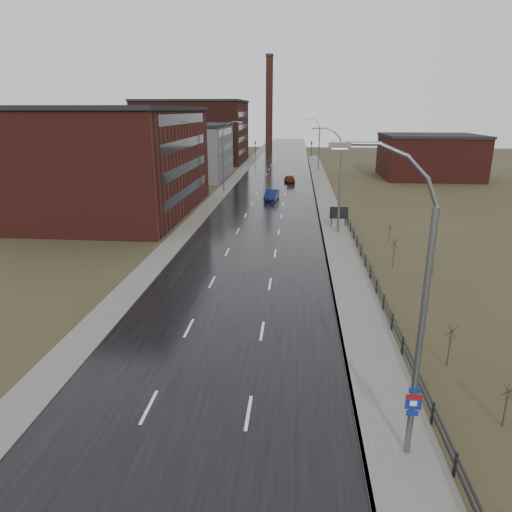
% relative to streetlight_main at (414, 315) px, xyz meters
% --- Properties ---
extents(ground, '(320.00, 320.00, 0.00)m').
position_rel_streetlight_main_xyz_m(ground, '(-8.47, -2.00, -6.06)').
color(ground, '#2D2819').
rests_on(ground, ground).
extents(road, '(14.00, 300.00, 0.06)m').
position_rel_streetlight_main_xyz_m(road, '(-8.47, 58.00, -6.03)').
color(road, black).
rests_on(road, ground).
extents(sidewalk_right, '(3.20, 180.00, 0.18)m').
position_rel_streetlight_main_xyz_m(sidewalk_right, '(0.13, 33.00, -5.97)').
color(sidewalk_right, '#595651').
rests_on(sidewalk_right, ground).
extents(curb_right, '(0.16, 180.00, 0.18)m').
position_rel_streetlight_main_xyz_m(curb_right, '(-1.39, 33.00, -5.97)').
color(curb_right, slate).
rests_on(curb_right, ground).
extents(sidewalk_left, '(2.40, 260.00, 0.12)m').
position_rel_streetlight_main_xyz_m(sidewalk_left, '(-16.67, 58.00, -6.00)').
color(sidewalk_left, '#595651').
rests_on(sidewalk_left, ground).
extents(warehouse_near, '(22.44, 28.56, 13.50)m').
position_rel_streetlight_main_xyz_m(warehouse_near, '(-29.46, 43.00, 0.70)').
color(warehouse_near, '#471914').
rests_on(warehouse_near, ground).
extents(warehouse_mid, '(16.32, 20.40, 10.50)m').
position_rel_streetlight_main_xyz_m(warehouse_mid, '(-26.46, 76.00, -0.80)').
color(warehouse_mid, slate).
rests_on(warehouse_mid, ground).
extents(warehouse_far, '(26.52, 24.48, 15.50)m').
position_rel_streetlight_main_xyz_m(warehouse_far, '(-31.47, 106.00, 1.70)').
color(warehouse_far, '#331611').
rests_on(warehouse_far, ground).
extents(building_right, '(18.36, 16.32, 8.50)m').
position_rel_streetlight_main_xyz_m(building_right, '(21.83, 80.00, -1.80)').
color(building_right, '#471914').
rests_on(building_right, ground).
extents(smokestack, '(2.70, 2.70, 30.70)m').
position_rel_streetlight_main_xyz_m(smokestack, '(-14.47, 148.00, 9.44)').
color(smokestack, '#331611').
rests_on(smokestack, ground).
extents(streetlight_main, '(3.91, 0.29, 12.11)m').
position_rel_streetlight_main_xyz_m(streetlight_main, '(0.00, 0.00, 0.00)').
color(streetlight_main, slate).
rests_on(streetlight_main, ground).
extents(streetlight_right_mid, '(3.36, 0.28, 11.35)m').
position_rel_streetlight_main_xyz_m(streetlight_right_mid, '(0.03, 34.00, -0.22)').
color(streetlight_right_mid, slate).
rests_on(streetlight_right_mid, ground).
extents(streetlight_left, '(3.36, 0.28, 11.35)m').
position_rel_streetlight_main_xyz_m(streetlight_left, '(-16.17, 60.00, -0.22)').
color(streetlight_left, slate).
rests_on(streetlight_left, ground).
extents(streetlight_right_far, '(3.36, 0.28, 11.35)m').
position_rel_streetlight_main_xyz_m(streetlight_right_far, '(0.03, 88.00, -0.22)').
color(streetlight_right_far, slate).
rests_on(streetlight_right_far, ground).
extents(guardrail, '(0.10, 53.05, 1.10)m').
position_rel_streetlight_main_xyz_m(guardrail, '(1.83, 16.32, -5.35)').
color(guardrail, black).
rests_on(guardrail, ground).
extents(shrub_b, '(0.48, 0.51, 2.01)m').
position_rel_streetlight_main_xyz_m(shrub_b, '(4.87, 2.18, -4.99)').
color(shrub_b, '#382D23').
rests_on(shrub_b, ground).
extents(shrub_c, '(0.56, 0.59, 2.37)m').
position_rel_streetlight_main_xyz_m(shrub_c, '(3.99, 7.02, -4.80)').
color(shrub_c, '#382D23').
rests_on(shrub_c, ground).
extents(shrub_d, '(0.46, 0.48, 1.92)m').
position_rel_streetlight_main_xyz_m(shrub_d, '(5.87, 17.73, -5.04)').
color(shrub_d, '#382D23').
rests_on(shrub_d, ground).
extents(shrub_e, '(0.61, 0.65, 2.60)m').
position_rel_streetlight_main_xyz_m(shrub_e, '(4.18, 23.02, -4.68)').
color(shrub_e, '#382D23').
rests_on(shrub_e, ground).
extents(shrub_f, '(0.43, 0.45, 1.78)m').
position_rel_streetlight_main_xyz_m(shrub_f, '(5.38, 31.30, -5.12)').
color(shrub_f, '#382D23').
rests_on(shrub_f, ground).
extents(billboard, '(2.10, 0.17, 2.44)m').
position_rel_streetlight_main_xyz_m(billboard, '(0.63, 36.96, -4.40)').
color(billboard, black).
rests_on(billboard, ground).
extents(traffic_light_left, '(0.58, 2.73, 5.30)m').
position_rel_streetlight_main_xyz_m(traffic_light_left, '(-16.47, 118.00, -1.46)').
color(traffic_light_left, black).
rests_on(traffic_light_left, ground).
extents(traffic_light_right, '(0.58, 2.73, 5.30)m').
position_rel_streetlight_main_xyz_m(traffic_light_right, '(-0.47, 118.00, -1.46)').
color(traffic_light_right, black).
rests_on(traffic_light_right, ground).
extents(car_near, '(2.21, 4.96, 1.58)m').
position_rel_streetlight_main_xyz_m(car_near, '(-8.02, 52.88, -5.27)').
color(car_near, '#0D1545').
rests_on(car_near, ground).
extents(car_far, '(2.26, 4.43, 1.44)m').
position_rel_streetlight_main_xyz_m(car_far, '(-5.68, 70.70, -5.34)').
color(car_far, '#511B0D').
rests_on(car_far, ground).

